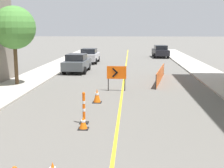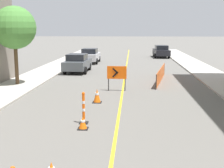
# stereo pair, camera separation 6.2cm
# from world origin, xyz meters

# --- Properties ---
(lane_stripe) EXTENTS (0.12, 57.23, 0.01)m
(lane_stripe) POSITION_xyz_m (0.00, 28.61, 0.00)
(lane_stripe) COLOR gold
(lane_stripe) RESTS_ON ground_plane
(sidewalk_left) EXTENTS (2.79, 57.23, 0.13)m
(sidewalk_left) POSITION_xyz_m (-6.84, 28.61, 0.06)
(sidewalk_left) COLOR #ADA89E
(sidewalk_left) RESTS_ON ground_plane
(sidewalk_right) EXTENTS (2.79, 57.23, 0.13)m
(sidewalk_right) POSITION_xyz_m (6.84, 28.61, 0.06)
(sidewalk_right) COLOR #ADA89E
(sidewalk_right) RESTS_ON ground_plane
(traffic_cone_third) EXTENTS (0.39, 0.39, 0.48)m
(traffic_cone_third) POSITION_xyz_m (-1.27, 13.04, 0.24)
(traffic_cone_third) COLOR black
(traffic_cone_third) RESTS_ON ground_plane
(traffic_cone_fourth) EXTENTS (0.46, 0.46, 0.71)m
(traffic_cone_fourth) POSITION_xyz_m (-1.21, 17.31, 0.35)
(traffic_cone_fourth) COLOR black
(traffic_cone_fourth) RESTS_ON ground_plane
(delineator_post_rear) EXTENTS (0.35, 0.35, 1.28)m
(delineator_post_rear) POSITION_xyz_m (-1.35, 13.76, 0.56)
(delineator_post_rear) COLOR black
(delineator_post_rear) RESTS_ON ground_plane
(arrow_barricade_primary) EXTENTS (1.18, 0.11, 1.51)m
(arrow_barricade_primary) POSITION_xyz_m (-0.36, 20.41, 1.07)
(arrow_barricade_primary) COLOR #EF560C
(arrow_barricade_primary) RESTS_ON ground_plane
(safety_mesh_fence) EXTENTS (1.19, 6.50, 0.95)m
(safety_mesh_fence) POSITION_xyz_m (2.63, 24.15, 0.47)
(safety_mesh_fence) COLOR #EF560C
(safety_mesh_fence) RESTS_ON ground_plane
(parked_car_curb_near) EXTENTS (1.96, 4.37, 1.59)m
(parked_car_curb_near) POSITION_xyz_m (-4.15, 28.41, 0.80)
(parked_car_curb_near) COLOR #474C51
(parked_car_curb_near) RESTS_ON ground_plane
(parked_car_curb_mid) EXTENTS (1.94, 4.34, 1.59)m
(parked_car_curb_mid) POSITION_xyz_m (-4.04, 35.71, 0.80)
(parked_car_curb_mid) COLOR #B7B7BC
(parked_car_curb_mid) RESTS_ON ground_plane
(parked_car_curb_far) EXTENTS (1.99, 4.37, 1.59)m
(parked_car_curb_far) POSITION_xyz_m (4.34, 42.82, 0.80)
(parked_car_curb_far) COLOR black
(parked_car_curb_far) RESTS_ON ground_plane
(street_tree_left_near) EXTENTS (2.76, 2.76, 5.04)m
(street_tree_left_near) POSITION_xyz_m (-6.98, 21.64, 3.78)
(street_tree_left_near) COLOR #4C3823
(street_tree_left_near) RESTS_ON sidewalk_left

